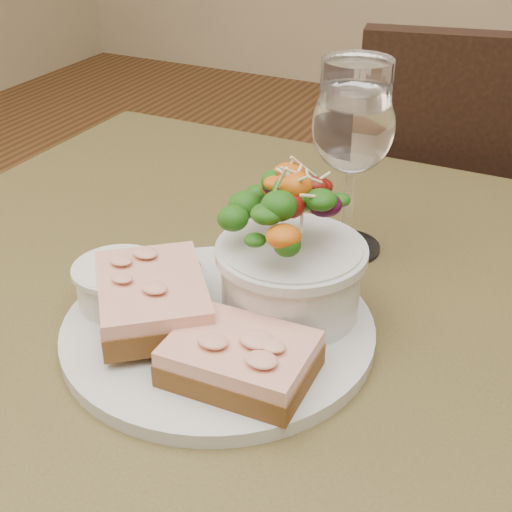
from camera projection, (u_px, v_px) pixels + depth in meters
The scene contains 9 objects.
cafe_table at pixel (239, 407), 0.66m from camera, with size 0.80×0.80×0.75m.
chair_far at pixel (466, 353), 1.30m from camera, with size 0.50×0.50×0.90m.
dinner_plate at pixel (218, 329), 0.58m from camera, with size 0.25×0.25×0.01m, color silver.
sandwich_front at pixel (240, 359), 0.52m from camera, with size 0.11×0.08×0.03m.
sandwich_back at pixel (152, 297), 0.57m from camera, with size 0.14×0.14×0.03m.
ramekin at pixel (119, 282), 0.60m from camera, with size 0.07×0.07×0.04m.
salad_bowl at pixel (292, 248), 0.57m from camera, with size 0.11×0.11×0.13m.
garnish at pixel (179, 259), 0.65m from camera, with size 0.05×0.04×0.02m.
wine_glass at pixel (353, 131), 0.65m from camera, with size 0.08×0.08×0.18m.
Camera 1 is at (0.24, -0.44, 1.10)m, focal length 50.00 mm.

